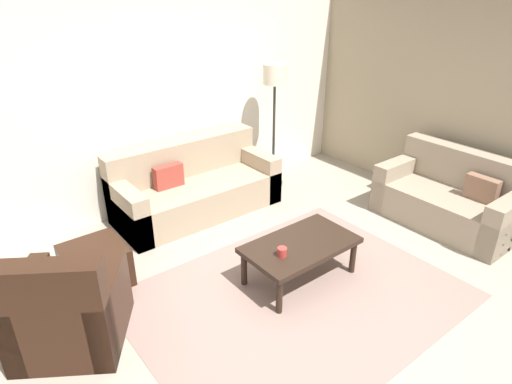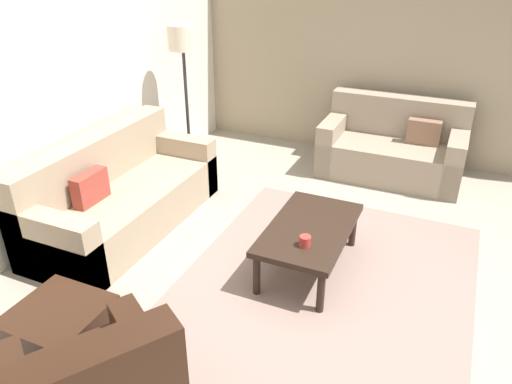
{
  "view_description": "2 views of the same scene",
  "coord_description": "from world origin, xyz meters",
  "px_view_note": "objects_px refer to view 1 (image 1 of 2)",
  "views": [
    {
      "loc": [
        -2.32,
        -2.34,
        2.69
      ],
      "look_at": [
        0.03,
        0.65,
        0.84
      ],
      "focal_mm": 30.74,
      "sensor_mm": 36.0,
      "label": 1
    },
    {
      "loc": [
        -3.07,
        -0.77,
        2.5
      ],
      "look_at": [
        -0.03,
        0.58,
        0.77
      ],
      "focal_mm": 34.16,
      "sensor_mm": 36.0,
      "label": 2
    }
  ],
  "objects_px": {
    "cup": "(282,252)",
    "lamp_standing": "(275,87)",
    "armchair_leather": "(68,316)",
    "coffee_table": "(300,247)",
    "couch_main": "(193,188)",
    "couch_loveseat": "(452,199)",
    "ottoman": "(96,265)"
  },
  "relations": [
    {
      "from": "couch_main",
      "to": "couch_loveseat",
      "type": "height_order",
      "value": "same"
    },
    {
      "from": "couch_loveseat",
      "to": "armchair_leather",
      "type": "xyz_separation_m",
      "value": [
        -4.3,
        0.77,
        0.01
      ]
    },
    {
      "from": "couch_loveseat",
      "to": "ottoman",
      "type": "bearing_deg",
      "value": 159.18
    },
    {
      "from": "lamp_standing",
      "to": "couch_main",
      "type": "bearing_deg",
      "value": 179.37
    },
    {
      "from": "armchair_leather",
      "to": "cup",
      "type": "bearing_deg",
      "value": -16.65
    },
    {
      "from": "couch_main",
      "to": "coffee_table",
      "type": "distance_m",
      "value": 1.91
    },
    {
      "from": "couch_loveseat",
      "to": "lamp_standing",
      "type": "distance_m",
      "value": 2.64
    },
    {
      "from": "couch_main",
      "to": "coffee_table",
      "type": "xyz_separation_m",
      "value": [
        0.07,
        -1.91,
        0.06
      ]
    },
    {
      "from": "cup",
      "to": "lamp_standing",
      "type": "distance_m",
      "value": 2.66
    },
    {
      "from": "ottoman",
      "to": "couch_loveseat",
      "type": "bearing_deg",
      "value": -20.82
    },
    {
      "from": "armchair_leather",
      "to": "lamp_standing",
      "type": "xyz_separation_m",
      "value": [
        3.32,
        1.42,
        1.1
      ]
    },
    {
      "from": "armchair_leather",
      "to": "coffee_table",
      "type": "bearing_deg",
      "value": -13.0
    },
    {
      "from": "ottoman",
      "to": "cup",
      "type": "xyz_separation_m",
      "value": [
        1.32,
        -1.22,
        0.25
      ]
    },
    {
      "from": "coffee_table",
      "to": "cup",
      "type": "height_order",
      "value": "cup"
    },
    {
      "from": "coffee_table",
      "to": "couch_loveseat",
      "type": "bearing_deg",
      "value": -7.52
    },
    {
      "from": "couch_loveseat",
      "to": "cup",
      "type": "height_order",
      "value": "couch_loveseat"
    },
    {
      "from": "couch_main",
      "to": "cup",
      "type": "height_order",
      "value": "couch_main"
    },
    {
      "from": "couch_main",
      "to": "armchair_leather",
      "type": "distance_m",
      "value": 2.46
    },
    {
      "from": "couch_main",
      "to": "lamp_standing",
      "type": "relative_size",
      "value": 1.2
    },
    {
      "from": "couch_loveseat",
      "to": "coffee_table",
      "type": "distance_m",
      "value": 2.26
    },
    {
      "from": "cup",
      "to": "couch_main",
      "type": "bearing_deg",
      "value": 83.57
    },
    {
      "from": "armchair_leather",
      "to": "coffee_table",
      "type": "relative_size",
      "value": 1.01
    },
    {
      "from": "ottoman",
      "to": "coffee_table",
      "type": "bearing_deg",
      "value": -35.96
    },
    {
      "from": "couch_loveseat",
      "to": "coffee_table",
      "type": "xyz_separation_m",
      "value": [
        -2.24,
        0.3,
        0.06
      ]
    },
    {
      "from": "couch_main",
      "to": "cup",
      "type": "relative_size",
      "value": 23.18
    },
    {
      "from": "ottoman",
      "to": "cup",
      "type": "bearing_deg",
      "value": -42.76
    },
    {
      "from": "coffee_table",
      "to": "lamp_standing",
      "type": "height_order",
      "value": "lamp_standing"
    },
    {
      "from": "armchair_leather",
      "to": "lamp_standing",
      "type": "bearing_deg",
      "value": 23.1
    },
    {
      "from": "coffee_table",
      "to": "cup",
      "type": "xyz_separation_m",
      "value": [
        -0.29,
        -0.06,
        0.09
      ]
    },
    {
      "from": "coffee_table",
      "to": "cup",
      "type": "distance_m",
      "value": 0.31
    },
    {
      "from": "cup",
      "to": "ottoman",
      "type": "bearing_deg",
      "value": 137.24
    },
    {
      "from": "couch_main",
      "to": "lamp_standing",
      "type": "xyz_separation_m",
      "value": [
        1.32,
        -0.01,
        1.11
      ]
    }
  ]
}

